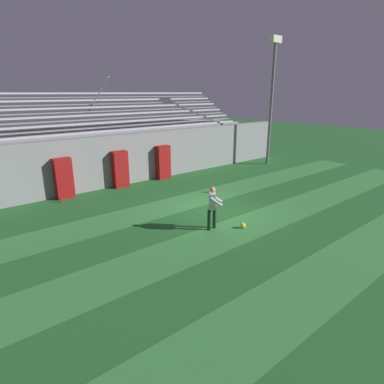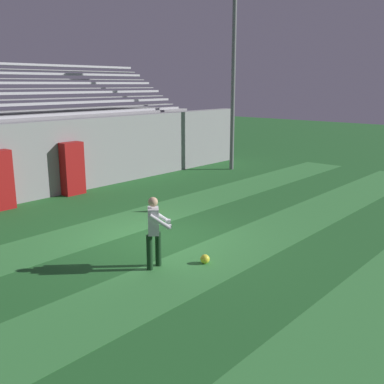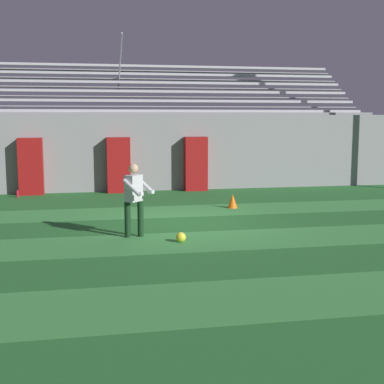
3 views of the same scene
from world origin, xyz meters
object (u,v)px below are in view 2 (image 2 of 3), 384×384
(padding_pillar_gate_right, at_px, (72,169))
(soccer_ball, at_px, (205,259))
(traffic_cone, at_px, (153,205))
(goalkeeper, at_px, (154,228))
(floodlight_pole, at_px, (234,56))

(padding_pillar_gate_right, height_order, soccer_ball, padding_pillar_gate_right)
(padding_pillar_gate_right, distance_m, traffic_cone, 4.12)
(goalkeeper, xyz_separation_m, traffic_cone, (3.22, 3.38, -0.74))
(soccer_ball, xyz_separation_m, traffic_cone, (2.27, 4.10, 0.10))
(padding_pillar_gate_right, relative_size, traffic_cone, 4.75)
(floodlight_pole, height_order, soccer_ball, floodlight_pole)
(soccer_ball, distance_m, traffic_cone, 4.69)
(floodlight_pole, distance_m, goalkeeper, 13.32)
(floodlight_pole, xyz_separation_m, goalkeeper, (-11.06, -5.97, -4.41))
(floodlight_pole, height_order, traffic_cone, floodlight_pole)
(padding_pillar_gate_right, bearing_deg, traffic_cone, -85.33)
(floodlight_pole, bearing_deg, traffic_cone, -161.77)
(goalkeeper, distance_m, traffic_cone, 4.73)
(goalkeeper, height_order, soccer_ball, goalkeeper)
(padding_pillar_gate_right, relative_size, soccer_ball, 9.06)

